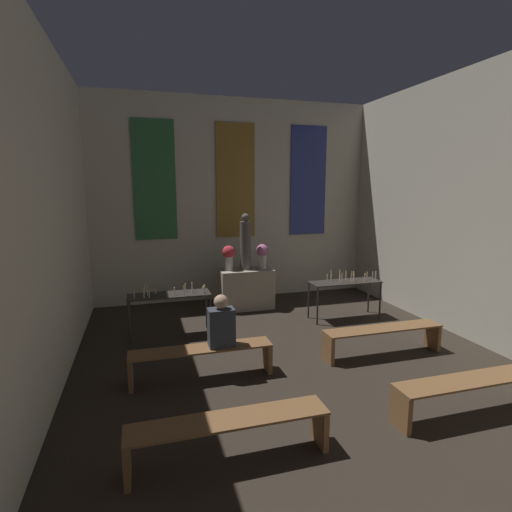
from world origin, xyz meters
The scene contains 12 objects.
wall_back centered at (0.00, 11.27, 2.35)m, with size 6.75×0.16×4.65m.
altar centered at (0.00, 10.31, 0.44)m, with size 1.16×0.63×0.87m.
statue centered at (0.00, 10.31, 1.44)m, with size 0.25×0.25×1.22m.
flower_vase_left centered at (-0.38, 10.31, 1.19)m, with size 0.28×0.28×0.54m.
flower_vase_right centered at (0.38, 10.31, 1.19)m, with size 0.28×0.28×0.54m.
candle_rack_left centered at (-1.74, 9.05, 0.68)m, with size 1.44×0.48×0.96m.
candle_rack_right centered at (1.75, 9.06, 0.69)m, with size 1.44×0.48×0.97m.
pew_third_left centered at (-1.44, 5.47, 0.33)m, with size 1.96×0.36×0.45m.
pew_third_right centered at (1.44, 5.47, 0.33)m, with size 1.96×0.36×0.45m.
pew_back_left centered at (-1.44, 7.25, 0.33)m, with size 1.96×0.36×0.45m.
pew_back_right centered at (1.44, 7.25, 0.33)m, with size 1.96×0.36×0.45m.
person_seated centered at (-1.16, 7.25, 0.78)m, with size 0.36×0.24×0.74m.
Camera 1 is at (-2.17, 2.04, 2.64)m, focal length 28.00 mm.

